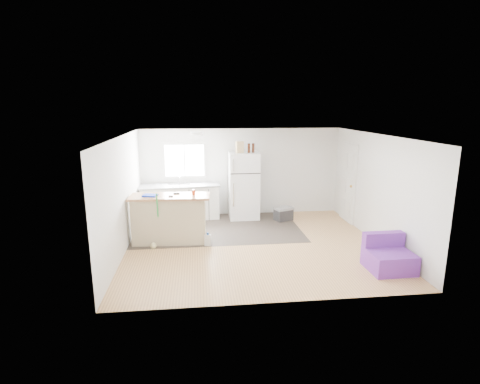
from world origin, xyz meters
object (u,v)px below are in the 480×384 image
cooler (283,214)px  bottle_right (253,148)px  kitchen_cabinets (180,202)px  bottle_left (249,148)px  peninsula (169,219)px  cardboard_box (240,147)px  blue_tray (150,195)px  refrigerator (244,186)px  cleaner_jug (208,240)px  mop (155,237)px  red_cup (194,192)px  purple_seat (388,257)px

cooler → bottle_right: bottle_right is taller
kitchen_cabinets → bottle_left: bottle_left is taller
peninsula → cardboard_box: (1.77, 1.65, 1.40)m
kitchen_cabinets → peninsula: bearing=-100.6°
blue_tray → bottle_right: (2.51, 1.67, 0.82)m
peninsula → refrigerator: bearing=45.2°
cooler → cardboard_box: size_ratio=1.84×
cardboard_box → kitchen_cabinets: bearing=176.1°
cooler → cardboard_box: (-1.14, 0.34, 1.76)m
cleaner_jug → bottle_right: bearing=68.5°
blue_tray → peninsula: bearing=3.1°
mop → cardboard_box: cardboard_box is taller
cleaner_jug → mop: mop is taller
cooler → bottle_right: size_ratio=2.21×
cooler → blue_tray: blue_tray is taller
red_cup → kitchen_cabinets: bearing=102.6°
bottle_right → mop: bearing=-140.7°
red_cup → cooler: bearing=29.3°
peninsula → bottle_right: size_ratio=7.13×
bottle_left → bottle_right: size_ratio=1.00×
kitchen_cabinets → red_cup: size_ratio=18.00×
peninsula → mop: bearing=-129.1°
refrigerator → cooler: refrigerator is taller
cooler → purple_seat: bearing=-89.5°
kitchen_cabinets → blue_tray: kitchen_cabinets is taller
purple_seat → bottle_right: size_ratio=3.20×
peninsula → cooler: (2.91, 1.31, -0.36)m
cleaner_jug → red_cup: size_ratio=2.49×
kitchen_cabinets → red_cup: kitchen_cabinets is taller
peninsula → purple_seat: bearing=-21.8°
cleaner_jug → cardboard_box: bearing=76.3°
peninsula → cooler: 3.21m
cleaner_jug → bottle_right: size_ratio=1.20×
refrigerator → cardboard_box: bearing=-156.3°
purple_seat → red_cup: 4.19m
cleaner_jug → bottle_left: bottle_left is taller
refrigerator → cooler: size_ratio=3.25×
kitchen_cabinets → blue_tray: (-0.55, -1.78, 0.61)m
cooler → blue_tray: 3.67m
purple_seat → blue_tray: (-4.55, 1.91, 0.86)m
purple_seat → peninsula: bearing=154.1°
peninsula → cleaner_jug: 0.99m
mop → bottle_right: bearing=36.9°
mop → cooler: bearing=24.7°
purple_seat → red_cup: (-3.61, 1.93, 0.90)m
cardboard_box → bottle_right: (0.36, 0.00, -0.03)m
red_cup → peninsula: bearing=179.2°
peninsula → cooler: bearing=27.4°
red_cup → blue_tray: (-0.94, -0.01, -0.04)m
peninsula → cleaner_jug: peninsula is taller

